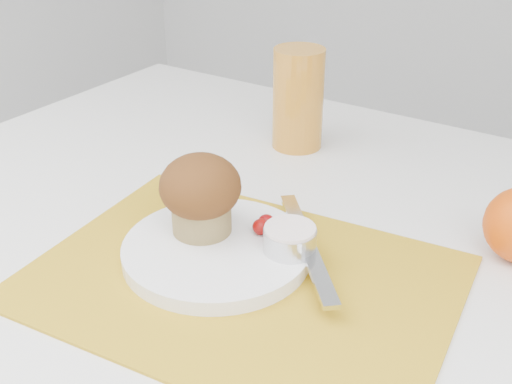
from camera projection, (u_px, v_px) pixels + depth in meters
The scene contains 9 objects.
placemat at pixel (241, 279), 0.68m from camera, with size 0.44×0.32×0.00m, color gold.
plate at pixel (217, 250), 0.71m from camera, with size 0.21×0.21×0.02m, color white.
ramekin at pixel (290, 240), 0.69m from camera, with size 0.06×0.06×0.03m, color silver.
cream at pixel (290, 230), 0.69m from camera, with size 0.06×0.06×0.01m, color white.
raspberry_near at pixel (266, 222), 0.73m from camera, with size 0.02×0.02×0.02m, color #590204.
raspberry_far at pixel (261, 227), 0.72m from camera, with size 0.02×0.02×0.02m, color #5C0402.
butter_knife at pixel (307, 245), 0.70m from camera, with size 0.22×0.02×0.01m, color silver.
juice_glass at pixel (298, 99), 0.96m from camera, with size 0.08×0.08×0.15m, color orange.
muffin at pixel (201, 193), 0.71m from camera, with size 0.09×0.09×0.09m.
Camera 1 is at (0.31, -0.55, 1.16)m, focal length 45.00 mm.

